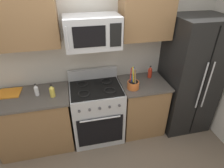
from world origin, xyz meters
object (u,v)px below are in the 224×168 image
Objects in this scene: range_oven at (97,112)px; utensil_crock at (133,84)px; microwave at (92,32)px; bottle_oil at (52,91)px; cutting_board at (9,93)px; bottle_vinegar at (36,90)px; bottle_hot_sauce at (150,72)px; refrigerator at (189,77)px.

utensil_crock is at bearing -12.66° from range_oven.
microwave is 0.95m from bottle_oil.
microwave is 2.36× the size of cutting_board.
cutting_board is 0.41m from bottle_vinegar.
range_oven is at bearing -171.27° from bottle_hot_sauce.
bottle_hot_sauce is at bearing 7.97° from bottle_oil.
refrigerator is 2.10m from bottle_oil.
utensil_crock reaches higher than bottle_oil.
refrigerator is at bearing 5.96° from utensil_crock.
refrigerator reaches higher than cutting_board.
microwave is 3.88× the size of bottle_vinegar.
refrigerator is 5.58× the size of utensil_crock.
refrigerator reaches higher than bottle_vinegar.
refrigerator reaches higher than bottle_oil.
refrigerator is 0.63m from bottle_hot_sauce.
microwave is at bearing 164.59° from utensil_crock.
microwave reaches higher than bottle_hot_sauce.
utensil_crock is 0.44m from bottle_hot_sauce.
range_oven is 5.46× the size of bottle_hot_sauce.
bottle_oil is (-2.10, -0.05, 0.06)m from refrigerator.
cutting_board is at bearing 161.85° from bottle_vinegar.
refrigerator is at bearing -0.66° from range_oven.
bottle_hot_sauce is (2.08, 0.00, 0.08)m from cutting_board.
utensil_crock is 1.13m from bottle_oil.
refrigerator is 1.70m from microwave.
bottle_hot_sauce reaches higher than bottle_oil.
bottle_hot_sauce is at bearing 4.39° from bottle_vinegar.
bottle_oil is at bearing -172.03° from bottle_hot_sauce.
bottle_hot_sauce is at bearing 7.03° from microwave.
cutting_board is 2.09m from bottle_hot_sauce.
bottle_hot_sauce is (0.89, 0.14, 0.53)m from range_oven.
bottle_oil is (-0.60, -0.10, -0.73)m from microwave.
cutting_board is 0.63m from bottle_oil.
utensil_crock reaches higher than bottle_hot_sauce.
microwave reaches higher than bottle_vinegar.
cutting_board is 1.64× the size of bottle_vinegar.
range_oven is 3.27× the size of utensil_crock.
microwave is 3.75× the size of bottle_oil.
bottle_oil is at bearing -170.64° from microwave.
bottle_vinegar is 1.70m from bottle_hot_sauce.
bottle_vinegar is (0.39, -0.13, 0.07)m from cutting_board.
bottle_vinegar is at bearing -18.15° from cutting_board.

